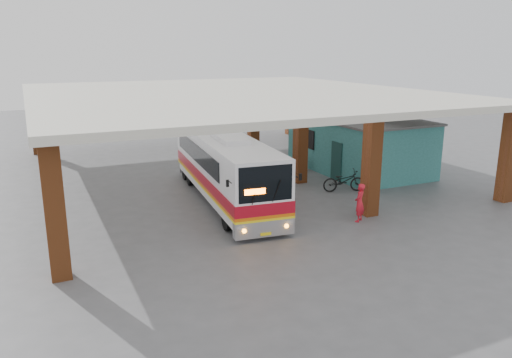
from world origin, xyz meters
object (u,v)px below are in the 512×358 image
object	(u,v)px
coach_bus	(225,167)
motorcycle	(344,181)
pedestrian	(360,203)
red_chair	(303,165)

from	to	relation	value
coach_bus	motorcycle	distance (m)	6.13
coach_bus	pedestrian	distance (m)	6.46
red_chair	pedestrian	bearing A→B (deg)	-119.15
coach_bus	motorcycle	xyz separation A→B (m)	(5.95, -1.03, -1.06)
pedestrian	red_chair	distance (m)	9.03
motorcycle	coach_bus	bearing A→B (deg)	96.64
pedestrian	red_chair	xyz separation A→B (m)	(2.39, 8.70, -0.44)
motorcycle	pedestrian	world-z (taller)	pedestrian
pedestrian	motorcycle	bearing A→B (deg)	-152.19
pedestrian	red_chair	size ratio (longest dim) A/B	2.04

